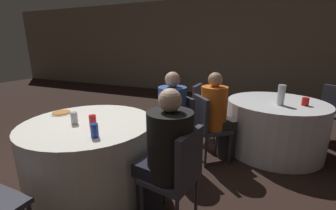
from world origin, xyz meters
TOP-DOWN VIEW (x-y plane):
  - ground_plane at (0.00, 0.00)m, footprint 16.00×16.00m
  - wall_back at (0.00, 5.07)m, footprint 16.00×0.06m
  - table_near at (0.05, -0.12)m, footprint 1.34×1.34m
  - table_far at (1.86, 1.60)m, footprint 1.33×1.33m
  - chair_near_east at (1.11, -0.29)m, footprint 0.46×0.46m
  - chair_near_northeast at (0.72, 0.73)m, footprint 0.56×0.56m
  - chair_far_northeast at (2.63, 2.34)m, footprint 0.57×0.57m
  - chair_far_west at (0.78, 1.63)m, footprint 0.42×0.41m
  - chair_far_southwest at (1.04, 0.90)m, footprint 0.56×0.56m
  - person_orange_shirt at (1.16, 1.01)m, footprint 0.47×0.46m
  - person_black_shirt at (0.97, -0.26)m, footprint 0.52×0.40m
  - person_blue_shirt at (0.62, 0.61)m, footprint 0.47×0.49m
  - pizza_plate_near at (-0.45, -0.02)m, footprint 0.24×0.24m
  - soda_can_red at (0.20, -0.22)m, footprint 0.07×0.07m
  - soda_can_silver at (-0.04, -0.21)m, footprint 0.07×0.07m
  - soda_can_blue at (0.38, -0.40)m, footprint 0.07×0.07m
  - bottle_far at (1.88, 1.40)m, footprint 0.09×0.09m
  - cup_far at (2.18, 1.51)m, footprint 0.09×0.09m

SIDE VIEW (x-z plane):
  - ground_plane at x=0.00m, z-range 0.00..0.00m
  - table_near at x=0.05m, z-range 0.00..0.73m
  - table_far at x=1.86m, z-range 0.00..0.73m
  - chair_near_east at x=1.11m, z-range 0.09..0.97m
  - chair_near_northeast at x=0.72m, z-range 0.09..0.97m
  - chair_far_northeast at x=2.63m, z-range 0.09..0.97m
  - chair_far_west at x=0.78m, z-range 0.09..0.97m
  - chair_far_southwest at x=1.04m, z-range 0.09..0.97m
  - person_orange_shirt at x=1.16m, z-range 0.00..1.18m
  - person_blue_shirt at x=0.62m, z-range 0.01..1.20m
  - person_black_shirt at x=0.97m, z-range 0.02..1.21m
  - pizza_plate_near at x=-0.45m, z-range 0.73..0.75m
  - cup_far at x=2.18m, z-range 0.73..0.84m
  - soda_can_red at x=0.20m, z-range 0.73..0.86m
  - soda_can_silver at x=-0.04m, z-range 0.73..0.86m
  - soda_can_blue at x=0.38m, z-range 0.73..0.86m
  - bottle_far at x=1.88m, z-range 0.73..1.00m
  - wall_back at x=0.00m, z-range 0.00..2.80m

